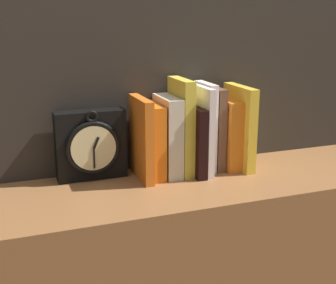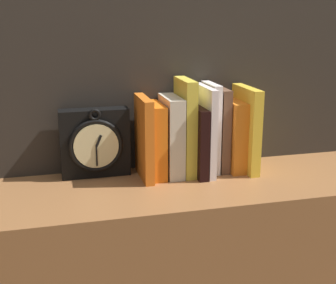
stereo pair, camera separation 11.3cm
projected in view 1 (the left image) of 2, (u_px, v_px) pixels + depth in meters
name	position (u px, v px, depth m)	size (l,w,h in m)	color
clock	(91.00, 145.00, 1.19)	(0.18, 0.06, 0.19)	black
book_slot0_orange	(141.00, 139.00, 1.19)	(0.02, 0.14, 0.21)	orange
book_slot1_orange	(152.00, 141.00, 1.21)	(0.04, 0.13, 0.19)	orange
book_slot2_cream	(168.00, 136.00, 1.22)	(0.04, 0.13, 0.21)	beige
book_slot3_yellow	(181.00, 127.00, 1.23)	(0.03, 0.13, 0.25)	yellow
book_slot4_black	(192.00, 139.00, 1.24)	(0.03, 0.15, 0.18)	black
book_slot5_white	(200.00, 129.00, 1.24)	(0.02, 0.15, 0.23)	white
book_slot6_white	(205.00, 126.00, 1.26)	(0.02, 0.11, 0.24)	white
book_slot7_brown	(214.00, 128.00, 1.27)	(0.02, 0.11, 0.22)	brown
book_slot8_orange	(226.00, 134.00, 1.28)	(0.04, 0.13, 0.19)	orange
book_slot9_yellow	(239.00, 127.00, 1.28)	(0.03, 0.15, 0.23)	yellow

